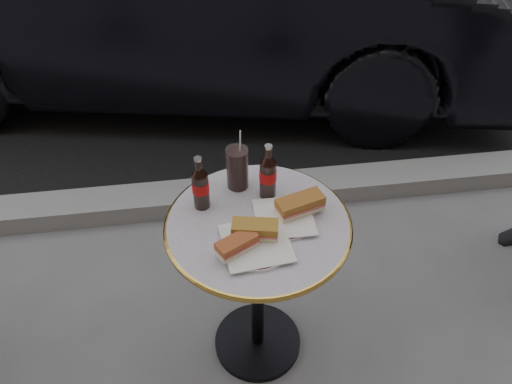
{
  "coord_description": "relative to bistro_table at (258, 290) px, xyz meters",
  "views": [
    {
      "loc": [
        -0.17,
        -1.14,
        1.9
      ],
      "look_at": [
        0.0,
        0.05,
        0.82
      ],
      "focal_mm": 35.0,
      "sensor_mm": 36.0,
      "label": 1
    }
  ],
  "objects": [
    {
      "name": "cola_glass",
      "position": [
        -0.05,
        0.19,
        0.45
      ],
      "size": [
        0.09,
        0.09,
        0.16
      ],
      "primitive_type": "cylinder",
      "rotation": [
        0.0,
        0.0,
        0.11
      ],
      "color": "black",
      "rests_on": "bistro_table"
    },
    {
      "name": "plate_right",
      "position": [
        0.09,
        -0.0,
        0.37
      ],
      "size": [
        0.23,
        0.23,
        0.01
      ],
      "primitive_type": "cylinder",
      "rotation": [
        0.0,
        0.0,
        -0.18
      ],
      "color": "silver",
      "rests_on": "bistro_table"
    },
    {
      "name": "cola_bottle_left",
      "position": [
        -0.18,
        0.1,
        0.47
      ],
      "size": [
        0.08,
        0.08,
        0.21
      ],
      "primitive_type": null,
      "rotation": [
        0.0,
        0.0,
        -0.4
      ],
      "color": "black",
      "rests_on": "bistro_table"
    },
    {
      "name": "curb",
      "position": [
        0.0,
        0.9,
        -0.32
      ],
      "size": [
        40.0,
        0.2,
        0.12
      ],
      "primitive_type": "cube",
      "color": "gray",
      "rests_on": "ground"
    },
    {
      "name": "cola_bottle_right",
      "position": [
        0.05,
        0.13,
        0.47
      ],
      "size": [
        0.06,
        0.06,
        0.21
      ],
      "primitive_type": null,
      "rotation": [
        0.0,
        0.0,
        -0.0
      ],
      "color": "black",
      "rests_on": "bistro_table"
    },
    {
      "name": "plate_left",
      "position": [
        -0.02,
        -0.1,
        0.37
      ],
      "size": [
        0.23,
        0.23,
        0.01
      ],
      "primitive_type": "cylinder",
      "rotation": [
        0.0,
        0.0,
        -0.07
      ],
      "color": "white",
      "rests_on": "bistro_table"
    },
    {
      "name": "sandwich_left_b",
      "position": [
        -0.02,
        -0.07,
        0.4
      ],
      "size": [
        0.16,
        0.1,
        0.05
      ],
      "primitive_type": "cube",
      "rotation": [
        0.0,
        0.0,
        -0.21
      ],
      "color": "#A5732A",
      "rests_on": "plate_left"
    },
    {
      "name": "bistro_table",
      "position": [
        0.0,
        0.0,
        0.0
      ],
      "size": [
        0.62,
        0.62,
        0.73
      ],
      "primitive_type": null,
      "color": "#BAB2C4",
      "rests_on": "ground"
    },
    {
      "name": "sandwich_right",
      "position": [
        0.14,
        0.02,
        0.4
      ],
      "size": [
        0.17,
        0.12,
        0.05
      ],
      "primitive_type": "cube",
      "rotation": [
        0.0,
        0.0,
        0.3
      ],
      "color": "#9C6027",
      "rests_on": "plate_right"
    },
    {
      "name": "ground",
      "position": [
        0.0,
        0.0,
        -0.37
      ],
      "size": [
        80.0,
        80.0,
        0.0
      ],
      "primitive_type": "plane",
      "color": "slate",
      "rests_on": "ground"
    },
    {
      "name": "sandwich_left_a",
      "position": [
        -0.08,
        -0.12,
        0.4
      ],
      "size": [
        0.14,
        0.12,
        0.05
      ],
      "primitive_type": "cube",
      "rotation": [
        0.0,
        0.0,
        0.5
      ],
      "color": "#A34E29",
      "rests_on": "plate_left"
    }
  ]
}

